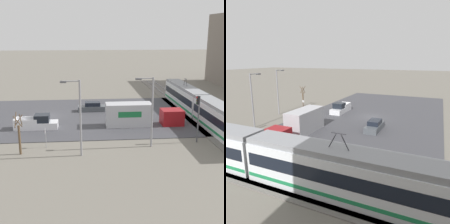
{
  "view_description": "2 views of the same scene",
  "coord_description": "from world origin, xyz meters",
  "views": [
    {
      "loc": [
        44.88,
        5.36,
        12.3
      ],
      "look_at": [
        7.37,
        8.79,
        2.42
      ],
      "focal_mm": 50.0,
      "sensor_mm": 36.0,
      "label": 1
    },
    {
      "loc": [
        -9.89,
        34.45,
        9.56
      ],
      "look_at": [
        2.04,
        8.74,
        2.61
      ],
      "focal_mm": 35.0,
      "sensor_mm": 36.0,
      "label": 2
    }
  ],
  "objects": [
    {
      "name": "light_rail_tram",
      "position": [
        3.44,
        21.87,
        1.78
      ],
      "size": [
        29.79,
        2.57,
        4.64
      ],
      "color": "white",
      "rests_on": "ground"
    },
    {
      "name": "street_tree",
      "position": [
        14.33,
        -1.26,
        2.0
      ],
      "size": [
        1.04,
        0.87,
        4.39
      ],
      "color": "brown",
      "rests_on": "ground"
    },
    {
      "name": "no_parking_sign",
      "position": [
        12.68,
        1.14,
        1.29
      ],
      "size": [
        0.32,
        0.08,
        2.11
      ],
      "color": "gray",
      "rests_on": "ground"
    },
    {
      "name": "rail_bed",
      "position": [
        0.0,
        21.87,
        0.05
      ],
      "size": [
        64.15,
        4.4,
        0.22
      ],
      "color": "slate",
      "rests_on": "ground"
    },
    {
      "name": "road_surface",
      "position": [
        0.0,
        0.0,
        0.04
      ],
      "size": [
        22.16,
        47.24,
        0.08
      ],
      "color": "#424247",
      "rests_on": "ground"
    },
    {
      "name": "street_lamp_mid_block",
      "position": [
        15.27,
        4.75,
        4.49
      ],
      "size": [
        0.36,
        1.95,
        7.75
      ],
      "color": "gray",
      "rests_on": "ground"
    },
    {
      "name": "street_lamp_near_crossing",
      "position": [
        13.36,
        12.33,
        4.43
      ],
      "size": [
        0.36,
        1.95,
        7.63
      ],
      "color": "gray",
      "rests_on": "ground"
    },
    {
      "name": "sedan_car_0",
      "position": [
        -2.48,
        6.65,
        0.66
      ],
      "size": [
        1.72,
        4.51,
        1.42
      ],
      "color": "#4C5156",
      "rests_on": "ground"
    },
    {
      "name": "box_truck",
      "position": [
        5.7,
        12.55,
        1.47
      ],
      "size": [
        2.4,
        10.25,
        3.01
      ],
      "color": "maroon",
      "rests_on": "ground"
    },
    {
      "name": "ground_plane",
      "position": [
        0.0,
        0.0,
        0.0
      ],
      "size": [
        320.0,
        320.0,
        0.0
      ],
      "primitive_type": "plane",
      "color": "slate"
    },
    {
      "name": "pickup_truck",
      "position": [
        5.89,
        -0.72,
        0.77
      ],
      "size": [
        1.94,
        5.47,
        1.84
      ],
      "color": "silver",
      "rests_on": "ground"
    }
  ]
}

